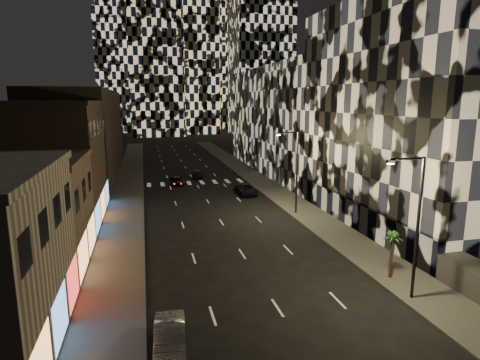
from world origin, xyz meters
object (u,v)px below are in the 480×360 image
car_dark_midlane (177,181)px  car_dark_rightlane (246,190)px  streetlight_near (415,219)px  car_silver_parked (170,338)px  palm_tree (392,240)px  streetlight_far (295,167)px  car_dark_oncoming (197,174)px

car_dark_midlane → car_dark_rightlane: (8.59, -8.36, 0.02)m
streetlight_near → car_dark_midlane: size_ratio=2.31×
car_silver_parked → car_dark_midlane: size_ratio=1.13×
car_dark_midlane → palm_tree: size_ratio=1.16×
streetlight_far → palm_tree: 17.24m
streetlight_far → car_dark_rightlane: 11.78m
car_silver_parked → car_dark_rightlane: 34.53m
car_dark_oncoming → palm_tree: 42.30m
car_dark_oncoming → streetlight_far: bearing=109.2°
palm_tree → streetlight_far: bearing=92.2°
streetlight_far → car_dark_midlane: streetlight_far is taller
car_dark_rightlane → streetlight_near: bearing=-84.5°
car_dark_oncoming → car_dark_rightlane: 14.71m
streetlight_near → car_silver_parked: streetlight_near is taller
car_dark_rightlane → palm_tree: (3.38, -27.53, 2.24)m
car_dark_rightlane → car_dark_oncoming: bearing=109.4°
streetlight_near → car_dark_rightlane: streetlight_near is taller
streetlight_far → car_dark_rightlane: size_ratio=1.82×
streetlight_far → car_silver_parked: bearing=-124.5°
streetlight_far → car_dark_rightlane: bearing=104.6°
car_dark_rightlane → car_dark_midlane: bearing=136.2°
car_silver_parked → car_dark_midlane: 40.81m
streetlight_near → car_dark_oncoming: size_ratio=2.18×
car_dark_oncoming → car_dark_rightlane: (4.78, -13.91, 0.09)m
streetlight_near → car_dark_oncoming: 45.26m
streetlight_far → car_dark_midlane: (-11.32, 18.83, -4.69)m
streetlight_near → palm_tree: size_ratio=2.67×
streetlight_near → streetlight_far: 20.00m
palm_tree → streetlight_near: bearing=-102.4°
streetlight_near → car_dark_oncoming: bearing=99.6°
car_dark_rightlane → streetlight_far: bearing=-75.0°
car_dark_rightlane → palm_tree: 27.82m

